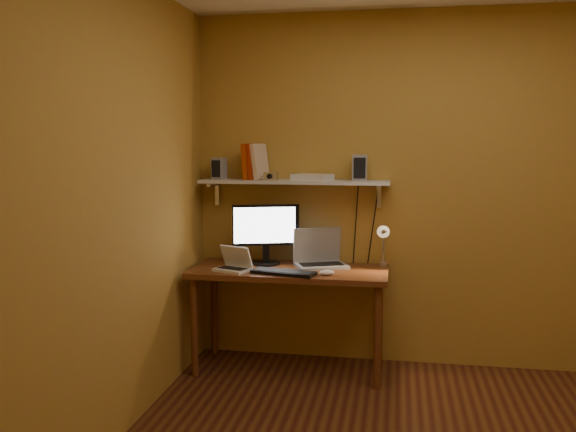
% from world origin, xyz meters
% --- Properties ---
extents(room, '(3.44, 3.24, 2.64)m').
position_xyz_m(room, '(0.00, 0.00, 1.30)').
color(room, '#5A3117').
rests_on(room, ground).
extents(desk, '(1.40, 0.60, 0.75)m').
position_xyz_m(desk, '(-0.95, 1.28, 0.66)').
color(desk, brown).
rests_on(desk, ground).
extents(wall_shelf, '(1.40, 0.25, 0.21)m').
position_xyz_m(wall_shelf, '(-0.95, 1.47, 1.36)').
color(wall_shelf, silver).
rests_on(wall_shelf, room).
extents(monitor, '(0.48, 0.26, 0.45)m').
position_xyz_m(monitor, '(-1.15, 1.41, 1.00)').
color(monitor, black).
rests_on(monitor, desk).
extents(laptop, '(0.43, 0.38, 0.27)m').
position_xyz_m(laptop, '(-0.75, 1.43, 0.82)').
color(laptop, gray).
rests_on(laptop, desk).
extents(netbook, '(0.29, 0.25, 0.18)m').
position_xyz_m(netbook, '(-1.32, 1.15, 0.80)').
color(netbook, white).
rests_on(netbook, desk).
extents(keyboard, '(0.47, 0.24, 0.02)m').
position_xyz_m(keyboard, '(-0.96, 1.09, 0.76)').
color(keyboard, black).
rests_on(keyboard, desk).
extents(mouse, '(0.12, 0.10, 0.04)m').
position_xyz_m(mouse, '(-0.66, 1.11, 0.77)').
color(mouse, white).
rests_on(mouse, desk).
extents(desk_lamp, '(0.09, 0.23, 0.38)m').
position_xyz_m(desk_lamp, '(-0.29, 1.41, 0.96)').
color(desk_lamp, silver).
rests_on(desk_lamp, desk).
extents(speaker_left, '(0.11, 0.11, 0.16)m').
position_xyz_m(speaker_left, '(-1.53, 1.48, 1.46)').
color(speaker_left, gray).
rests_on(speaker_left, wall_shelf).
extents(speaker_right, '(0.11, 0.11, 0.19)m').
position_xyz_m(speaker_right, '(-0.47, 1.47, 1.47)').
color(speaker_right, gray).
rests_on(speaker_right, wall_shelf).
extents(books, '(0.19, 0.19, 0.27)m').
position_xyz_m(books, '(-1.25, 1.50, 1.51)').
color(books, '#BD3B01').
rests_on(books, wall_shelf).
extents(shelf_camera, '(0.11, 0.06, 0.06)m').
position_xyz_m(shelf_camera, '(-1.11, 1.40, 1.41)').
color(shelf_camera, silver).
rests_on(shelf_camera, wall_shelf).
extents(router, '(0.32, 0.26, 0.05)m').
position_xyz_m(router, '(-0.82, 1.47, 1.40)').
color(router, white).
rests_on(router, wall_shelf).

